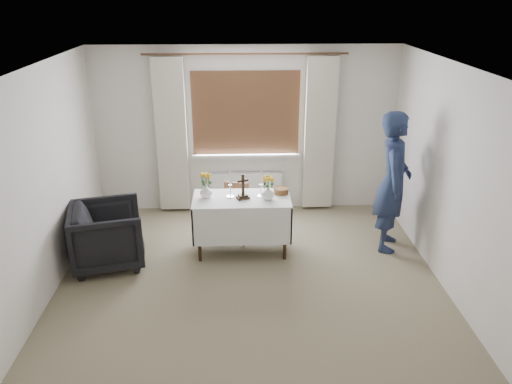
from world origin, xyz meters
TOP-DOWN VIEW (x-y plane):
  - ground at (0.00, 0.00)m, footprint 5.00×5.00m
  - altar_table at (-0.08, 1.08)m, footprint 1.24×0.64m
  - wooden_chair at (-0.18, 1.39)m, footprint 0.44×0.44m
  - armchair at (-1.76, 0.82)m, footprint 1.04×1.02m
  - person at (1.86, 1.14)m, footprint 0.61×0.77m
  - radiator at (0.00, 2.42)m, footprint 1.10×0.10m
  - wooden_cross at (-0.07, 1.05)m, footprint 0.18×0.16m
  - candlestick_left at (-0.23, 1.11)m, footprint 0.10×0.10m
  - candlestick_right at (0.17, 1.11)m, footprint 0.12×0.12m
  - flower_vase_left at (-0.53, 1.11)m, footprint 0.19×0.19m
  - flower_vase_right at (0.25, 1.02)m, footprint 0.21×0.21m
  - wicker_basket at (0.43, 1.21)m, footprint 0.21×0.21m

SIDE VIEW (x-z plane):
  - ground at x=0.00m, z-range 0.00..0.00m
  - radiator at x=0.00m, z-range 0.00..0.60m
  - altar_table at x=-0.08m, z-range 0.00..0.76m
  - armchair at x=-1.76m, z-range 0.00..0.79m
  - wooden_chair at x=-0.18m, z-range 0.00..0.80m
  - wicker_basket at x=0.43m, z-range 0.76..0.84m
  - flower_vase_left at x=-0.53m, z-range 0.76..0.93m
  - flower_vase_right at x=0.25m, z-range 0.76..0.94m
  - wooden_cross at x=-0.07m, z-range 0.76..1.09m
  - person at x=1.86m, z-range 0.00..1.85m
  - candlestick_right at x=0.17m, z-range 0.76..1.11m
  - candlestick_left at x=-0.23m, z-range 0.76..1.11m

